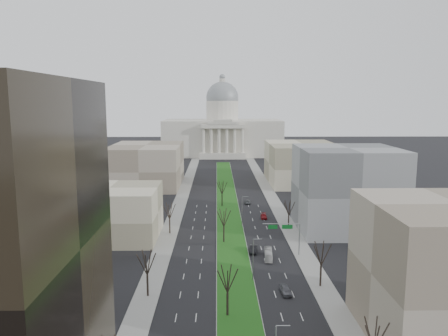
{
  "coord_description": "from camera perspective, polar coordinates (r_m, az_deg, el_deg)",
  "views": [
    {
      "loc": [
        -3.78,
        -31.65,
        37.51
      ],
      "look_at": [
        -1.4,
        114.19,
        14.77
      ],
      "focal_mm": 35.0,
      "sensor_mm": 36.0,
      "label": 1
    }
  ],
  "objects": [
    {
      "name": "tree_median_b",
      "position": [
        115.76,
        -0.02,
        -6.42
      ],
      "size": [
        5.4,
        5.4,
        9.72
      ],
      "color": "black",
      "rests_on": "ground"
    },
    {
      "name": "tree_right_mid",
      "position": [
        91.43,
        12.61,
        -10.75
      ],
      "size": [
        5.52,
        5.52,
        9.94
      ],
      "color": "black",
      "rests_on": "ground"
    },
    {
      "name": "building_far_right",
      "position": [
        202.45,
        10.12,
        0.63
      ],
      "size": [
        30.0,
        40.0,
        18.0
      ],
      "primitive_type": "cube",
      "color": "#9C9579",
      "rests_on": "ground"
    },
    {
      "name": "tree_median_a",
      "position": [
        77.9,
        0.46,
        -14.2
      ],
      "size": [
        5.4,
        5.4,
        9.72
      ],
      "color": "black",
      "rests_on": "ground"
    },
    {
      "name": "streetlamp_median_c",
      "position": [
        131.02,
        2.4,
        -5.6
      ],
      "size": [
        1.9,
        0.2,
        9.16
      ],
      "color": "gray",
      "rests_on": "ground"
    },
    {
      "name": "tree_left_far",
      "position": [
        124.24,
        -7.14,
        -5.5
      ],
      "size": [
        5.28,
        5.28,
        9.5
      ],
      "color": "black",
      "rests_on": "ground"
    },
    {
      "name": "streetlamp_median_b",
      "position": [
        92.92,
        3.86,
        -11.76
      ],
      "size": [
        1.9,
        0.2,
        9.16
      ],
      "color": "gray",
      "rests_on": "ground"
    },
    {
      "name": "sidewalk_right",
      "position": [
        133.77,
        8.33,
        -7.48
      ],
      "size": [
        5.0,
        330.0,
        0.15
      ],
      "primitive_type": "cube",
      "color": "gray",
      "rests_on": "ground"
    },
    {
      "name": "mast_arm_signs",
      "position": [
        107.81,
        8.41,
        -8.17
      ],
      "size": [
        9.12,
        0.24,
        8.09
      ],
      "color": "gray",
      "rests_on": "ground"
    },
    {
      "name": "median",
      "position": [
        155.26,
        0.49,
        -5.08
      ],
      "size": [
        8.0,
        222.03,
        0.2
      ],
      "color": "#999993",
      "rests_on": "ground"
    },
    {
      "name": "building_grey_right",
      "position": [
        131.78,
        15.76,
        -2.64
      ],
      "size": [
        28.0,
        26.0,
        24.0
      ],
      "primitive_type": "cube",
      "color": "slate",
      "rests_on": "ground"
    },
    {
      "name": "ground",
      "position": [
        156.27,
        0.48,
        -5.03
      ],
      "size": [
        600.0,
        600.0,
        0.0
      ],
      "primitive_type": "plane",
      "color": "black",
      "rests_on": "ground"
    },
    {
      "name": "tree_right_near",
      "position": [
        65.33,
        19.09,
        -19.81
      ],
      "size": [
        5.16,
        5.16,
        9.29
      ],
      "color": "black",
      "rests_on": "ground"
    },
    {
      "name": "car_red",
      "position": [
        141.16,
        5.22,
        -6.29
      ],
      "size": [
        2.12,
        4.83,
        1.38
      ],
      "primitive_type": "imported",
      "rotation": [
        0.0,
        0.0,
        -0.04
      ],
      "color": "maroon",
      "rests_on": "ground"
    },
    {
      "name": "building_far_left",
      "position": [
        196.26,
        -10.08,
        0.37
      ],
      "size": [
        30.0,
        40.0,
        18.0
      ],
      "primitive_type": "cube",
      "color": "gray",
      "rests_on": "ground"
    },
    {
      "name": "tree_left_mid",
      "position": [
        86.34,
        -10.04,
        -11.97
      ],
      "size": [
        5.4,
        5.4,
        9.72
      ],
      "color": "black",
      "rests_on": "ground"
    },
    {
      "name": "car_black",
      "position": [
        110.55,
        3.84,
        -10.53
      ],
      "size": [
        2.52,
        5.28,
        1.67
      ],
      "primitive_type": "imported",
      "rotation": [
        0.0,
        0.0,
        -0.15
      ],
      "color": "black",
      "rests_on": "ground"
    },
    {
      "name": "tree_median_c",
      "position": [
        154.7,
        -0.26,
        -2.51
      ],
      "size": [
        5.4,
        5.4,
        9.72
      ],
      "color": "black",
      "rests_on": "ground"
    },
    {
      "name": "car_grey_far",
      "position": [
        160.29,
        3.09,
        -4.46
      ],
      "size": [
        2.19,
        4.48,
        1.23
      ],
      "primitive_type": "imported",
      "rotation": [
        0.0,
        0.0,
        -0.04
      ],
      "color": "#52575B",
      "rests_on": "ground"
    },
    {
      "name": "capitol",
      "position": [
        302.0,
        -0.22,
        4.84
      ],
      "size": [
        80.0,
        46.0,
        55.0
      ],
      "color": "beige",
      "rests_on": "ground"
    },
    {
      "name": "sidewalk_left",
      "position": [
        132.78,
        -6.89,
        -7.58
      ],
      "size": [
        5.0,
        330.0,
        0.15
      ],
      "primitive_type": "cube",
      "color": "gray",
      "rests_on": "ground"
    },
    {
      "name": "car_grey_near",
      "position": [
        89.34,
        8.05,
        -15.5
      ],
      "size": [
        2.17,
        4.7,
        1.56
      ],
      "primitive_type": "imported",
      "rotation": [
        0.0,
        0.0,
        0.07
      ],
      "color": "#57585F",
      "rests_on": "ground"
    },
    {
      "name": "box_van",
      "position": [
        106.72,
        5.82,
        -11.17
      ],
      "size": [
        2.37,
        7.54,
        2.07
      ],
      "primitive_type": "imported",
      "rotation": [
        0.0,
        0.0,
        -0.09
      ],
      "color": "silver",
      "rests_on": "ground"
    },
    {
      "name": "tree_right_far",
      "position": [
        129.19,
        8.47,
        -5.11
      ],
      "size": [
        5.04,
        5.04,
        9.07
      ],
      "color": "black",
      "rests_on": "ground"
    },
    {
      "name": "building_beige_left",
      "position": [
        124.06,
        -14.6,
        -5.67
      ],
      "size": [
        26.0,
        22.0,
        14.0
      ],
      "primitive_type": "cube",
      "color": "#9C9579",
      "rests_on": "ground"
    }
  ]
}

